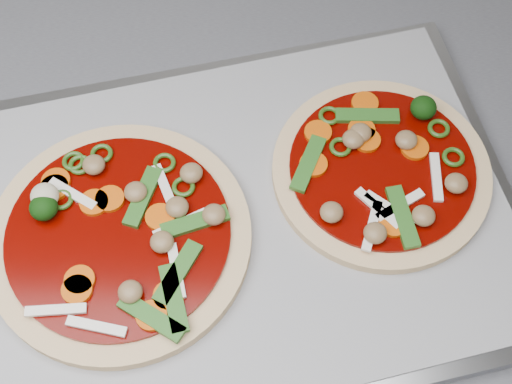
{
  "coord_description": "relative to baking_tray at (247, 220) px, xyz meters",
  "views": [
    {
      "loc": [
        0.28,
        0.93,
        1.47
      ],
      "look_at": [
        0.27,
        1.23,
        0.93
      ],
      "focal_mm": 50.0,
      "sensor_mm": 36.0,
      "label": 1
    }
  ],
  "objects": [
    {
      "name": "base_cabinet",
      "position": [
        -0.26,
        0.08,
        -0.48
      ],
      "size": [
        3.6,
        0.6,
        0.86
      ],
      "primitive_type": "cube",
      "color": "#B6B6B4",
      "rests_on": "ground"
    },
    {
      "name": "baking_tray",
      "position": [
        0.0,
        0.0,
        0.0
      ],
      "size": [
        0.54,
        0.45,
        0.02
      ],
      "primitive_type": "cube",
      "rotation": [
        0.0,
        0.0,
        0.25
      ],
      "color": "gray",
      "rests_on": "countertop"
    },
    {
      "name": "parchment",
      "position": [
        0.0,
        0.0,
        0.01
      ],
      "size": [
        0.52,
        0.43,
        0.0
      ],
      "primitive_type": "cube",
      "rotation": [
        0.0,
        0.0,
        0.26
      ],
      "color": "#999A9E",
      "rests_on": "baking_tray"
    },
    {
      "name": "pizza_left",
      "position": [
        -0.11,
        -0.03,
        0.02
      ],
      "size": [
        0.3,
        0.3,
        0.04
      ],
      "rotation": [
        0.0,
        0.0,
        0.42
      ],
      "color": "tan",
      "rests_on": "parchment"
    },
    {
      "name": "pizza_right",
      "position": [
        0.12,
        0.04,
        0.02
      ],
      "size": [
        0.24,
        0.24,
        0.03
      ],
      "rotation": [
        0.0,
        0.0,
        0.25
      ],
      "color": "tan",
      "rests_on": "parchment"
    }
  ]
}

